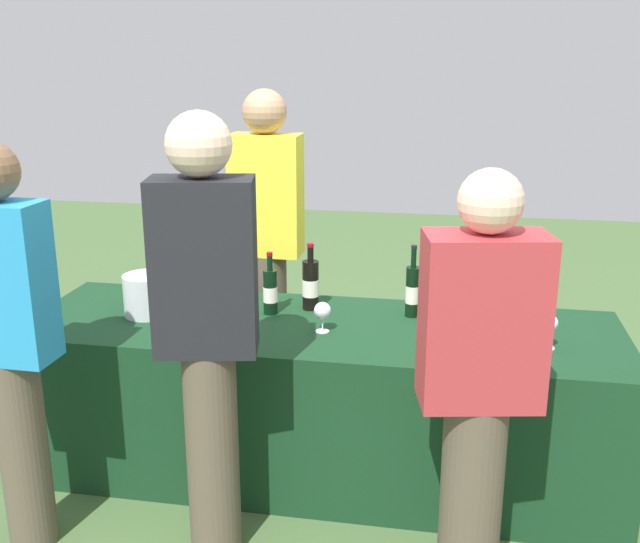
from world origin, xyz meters
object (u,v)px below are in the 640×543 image
Objects in this scene: wine_bottle_1 at (229,283)px; wine_bottle_5 at (435,302)px; wine_bottle_0 at (154,279)px; wine_bottle_2 at (270,291)px; wine_glass_0 at (200,305)px; guest_2 at (479,383)px; guest_0 at (9,334)px; wine_bottle_6 at (511,303)px; server_pouring at (267,236)px; wine_bottle_4 at (413,291)px; wine_glass_2 at (550,324)px; wine_bottle_3 at (311,285)px; guest_1 at (207,324)px; wine_glass_1 at (322,312)px; ice_bucket at (148,295)px.

wine_bottle_5 is (1.00, -0.12, 0.00)m from wine_bottle_1.
wine_bottle_2 is at bearing -7.17° from wine_bottle_0.
wine_glass_0 is (-0.27, -0.20, -0.01)m from wine_bottle_2.
guest_2 is at bearing -78.57° from wine_bottle_5.
guest_0 is at bearing 168.95° from guest_2.
wine_bottle_6 is 0.18× the size of server_pouring.
wine_bottle_4 is 1.13× the size of wine_bottle_5.
wine_bottle_4 is at bearing 0.26° from wine_bottle_0.
wine_bottle_0 is 0.69m from server_pouring.
wine_bottle_1 is 1.51m from wine_glass_2.
wine_bottle_3 is at bearing 178.08° from wine_bottle_4.
wine_bottle_3 is at bearing 34.14° from wine_glass_0.
wine_bottle_6 is at bearing 23.57° from guest_1.
guest_0 is at bearing -135.21° from wine_bottle_3.
wine_glass_1 is at bearing 123.38° from guest_2.
guest_2 is (1.73, -0.00, -0.05)m from guest_0.
server_pouring reaches higher than wine_glass_2.
guest_1 reaches higher than wine_glass_1.
wine_glass_0 is 0.08× the size of server_pouring.
wine_bottle_0 is 2.34× the size of wine_glass_0.
wine_bottle_4 is 0.97m from server_pouring.
wine_bottle_0 is 2.28× the size of wine_glass_1.
guest_1 is (0.12, -1.36, -0.00)m from server_pouring.
wine_bottle_3 is at bearing 168.84° from wine_bottle_5.
wine_bottle_4 reaches higher than wine_bottle_0.
guest_0 reaches higher than wine_bottle_0.
wine_bottle_3 is (0.78, 0.02, 0.01)m from wine_bottle_0.
guest_0 reaches higher than ice_bucket.
wine_bottle_1 is 0.97× the size of wine_bottle_6.
wine_bottle_3 is at bearing 174.90° from wine_bottle_6.
wine_bottle_2 is 0.17× the size of server_pouring.
wine_bottle_4 is 2.55× the size of wine_glass_0.
guest_1 reaches higher than ice_bucket.
wine_bottle_0 is at bearing 172.83° from wine_bottle_2.
wine_glass_1 is 0.08× the size of guest_1.
wine_bottle_0 is at bearing -176.45° from wine_bottle_1.
guest_1 reaches higher than wine_bottle_0.
wine_bottle_4 is 1.24m from ice_bucket.
wine_glass_2 is 0.71m from guest_2.
server_pouring is 1.07× the size of guest_0.
wine_glass_0 is at bearing -170.87° from wine_bottle_6.
wine_bottle_5 is 2.26× the size of wine_glass_0.
wine_bottle_2 is 1.26m from wine_glass_2.
wine_glass_2 is (0.47, -0.20, -0.00)m from wine_bottle_5.
guest_2 is at bearing 127.23° from server_pouring.
wine_bottle_2 is 2.23× the size of wine_glass_0.
wine_bottle_3 reaches higher than wine_bottle_0.
wine_bottle_0 is 1.05× the size of wine_bottle_2.
wine_bottle_4 is at bearing -1.92° from wine_bottle_3.
wine_bottle_6 is at bearing 4.57° from ice_bucket.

